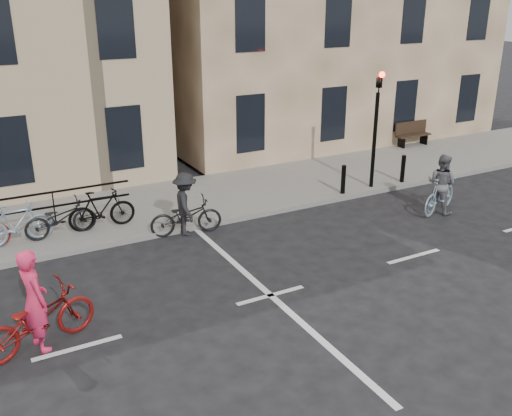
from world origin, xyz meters
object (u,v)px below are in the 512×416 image
traffic_light (377,115)px  cyclist_grey (440,189)px  bench (412,133)px  cyclist_dark (186,211)px  cyclist_pink (37,315)px

traffic_light → cyclist_grey: bearing=-77.6°
bench → cyclist_grey: (-4.27, -5.79, 0.03)m
cyclist_dark → traffic_light: bearing=-76.3°
cyclist_pink → cyclist_grey: cyclist_pink is taller
cyclist_dark → cyclist_pink: bearing=139.8°
traffic_light → cyclist_grey: (0.53, -2.40, -1.75)m
bench → cyclist_dark: (-11.33, -3.83, -0.01)m
bench → cyclist_dark: bearing=-161.3°
traffic_light → cyclist_pink: size_ratio=1.70×
cyclist_pink → bench: bearing=-81.6°
bench → cyclist_dark: size_ratio=0.81×
bench → cyclist_pink: size_ratio=0.70×
traffic_light → cyclist_pink: (-10.77, -3.99, -1.79)m
traffic_light → bench: bearing=35.2°
cyclist_grey → cyclist_pink: bearing=78.4°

